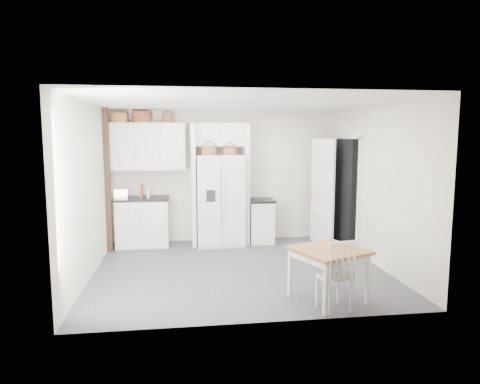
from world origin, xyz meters
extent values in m
plane|color=#25252B|center=(0.00, 0.00, 0.00)|extent=(4.50, 4.50, 0.00)
plane|color=white|center=(0.00, 0.00, 2.60)|extent=(4.50, 4.50, 0.00)
plane|color=#BDB696|center=(0.00, 2.00, 1.30)|extent=(4.50, 0.00, 4.50)
plane|color=#BDB696|center=(-2.25, 0.00, 1.30)|extent=(0.00, 4.00, 4.00)
plane|color=#BDB696|center=(2.25, 0.00, 1.30)|extent=(0.00, 4.00, 4.00)
cube|color=silver|center=(-0.15, 1.62, 0.87)|extent=(0.90, 0.72, 1.74)
cube|color=silver|center=(-1.64, 1.70, 0.45)|extent=(0.97, 0.61, 0.90)
cube|color=silver|center=(0.66, 1.70, 0.41)|extent=(0.47, 0.56, 0.82)
cube|color=brown|center=(0.95, -1.45, 0.34)|extent=(1.06, 1.06, 0.68)
cube|color=silver|center=(0.92, -1.75, 0.43)|extent=(0.49, 0.46, 0.87)
cube|color=black|center=(-1.64, 1.70, 0.92)|extent=(1.01, 0.66, 0.04)
cube|color=black|center=(0.66, 1.70, 0.84)|extent=(0.50, 0.60, 0.04)
cube|color=silver|center=(-2.02, 1.70, 1.03)|extent=(0.26, 0.17, 0.17)
cube|color=#AE2B2B|center=(-1.63, 1.62, 1.07)|extent=(0.04, 0.17, 0.26)
cube|color=#F5EABC|center=(-1.50, 1.62, 1.05)|extent=(0.05, 0.15, 0.21)
cylinder|color=#A25E38|center=(-2.02, 1.83, 2.44)|extent=(0.32, 0.32, 0.18)
cylinder|color=maroon|center=(-1.62, 1.83, 2.46)|extent=(0.36, 0.36, 0.21)
cylinder|color=maroon|center=(-1.13, 1.83, 2.42)|extent=(0.23, 0.23, 0.13)
cylinder|color=maroon|center=(-0.37, 1.52, 1.82)|extent=(0.27, 0.27, 0.15)
cylinder|color=maroon|center=(0.03, 1.52, 1.81)|extent=(0.24, 0.24, 0.13)
cube|color=silver|center=(-1.50, 1.83, 1.90)|extent=(1.40, 0.34, 0.90)
cube|color=silver|center=(-0.15, 1.83, 2.12)|extent=(1.12, 0.34, 0.45)
cube|color=silver|center=(-0.66, 1.70, 1.15)|extent=(0.08, 0.60, 2.30)
cube|color=silver|center=(0.36, 1.70, 1.15)|extent=(0.08, 0.60, 2.30)
cube|color=black|center=(-2.20, 1.35, 1.30)|extent=(0.09, 0.09, 2.60)
cube|color=black|center=(2.16, 1.00, 1.02)|extent=(0.18, 0.85, 2.05)
cube|color=white|center=(1.80, 1.33, 1.02)|extent=(0.21, 0.79, 2.05)
camera|label=1|loc=(-0.88, -6.53, 2.09)|focal=32.00mm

